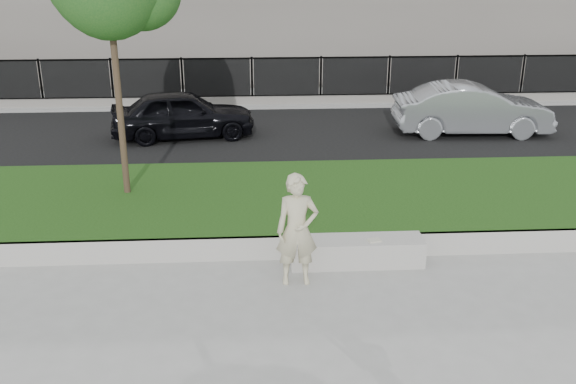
{
  "coord_description": "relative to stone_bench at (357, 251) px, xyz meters",
  "views": [
    {
      "loc": [
        -0.65,
        -8.38,
        4.71
      ],
      "look_at": [
        -0.09,
        1.2,
        1.1
      ],
      "focal_mm": 40.0,
      "sensor_mm": 36.0,
      "label": 1
    }
  ],
  "objects": [
    {
      "name": "grass_kerb",
      "position": [
        -0.99,
        0.24,
        -0.02
      ],
      "size": [
        34.0,
        0.08,
        0.4
      ],
      "primitive_type": "cube",
      "color": "#ADABA2",
      "rests_on": "ground"
    },
    {
      "name": "street",
      "position": [
        -0.99,
        7.7,
        -0.2
      ],
      "size": [
        34.0,
        7.0,
        0.04
      ],
      "primitive_type": "cube",
      "color": "black",
      "rests_on": "ground"
    },
    {
      "name": "car_dark",
      "position": [
        -3.45,
        7.59,
        0.46
      ],
      "size": [
        3.93,
        2.06,
        1.28
      ],
      "primitive_type": "imported",
      "rotation": [
        0.0,
        0.0,
        1.72
      ],
      "color": "black",
      "rests_on": "street"
    },
    {
      "name": "stone_bench",
      "position": [
        0.0,
        0.0,
        0.0
      ],
      "size": [
        2.12,
        0.53,
        0.43
      ],
      "primitive_type": "cube",
      "color": "#ADABA2",
      "rests_on": "ground"
    },
    {
      "name": "far_pavement",
      "position": [
        -0.99,
        12.2,
        -0.16
      ],
      "size": [
        34.0,
        3.0,
        0.12
      ],
      "primitive_type": "cube",
      "color": "gray",
      "rests_on": "ground"
    },
    {
      "name": "iron_fence",
      "position": [
        -0.99,
        11.2,
        0.33
      ],
      "size": [
        32.0,
        0.3,
        1.5
      ],
      "color": "slate",
      "rests_on": "far_pavement"
    },
    {
      "name": "man",
      "position": [
        -1.0,
        -0.55,
        0.64
      ],
      "size": [
        0.64,
        0.43,
        1.72
      ],
      "primitive_type": "imported",
      "rotation": [
        0.0,
        0.0,
        0.02
      ],
      "color": "beige",
      "rests_on": "ground"
    },
    {
      "name": "ground",
      "position": [
        -0.99,
        -0.8,
        -0.22
      ],
      "size": [
        90.0,
        90.0,
        0.0
      ],
      "primitive_type": "plane",
      "color": "gray",
      "rests_on": "ground"
    },
    {
      "name": "car_silver",
      "position": [
        4.32,
        7.49,
        0.51
      ],
      "size": [
        4.21,
        1.63,
        1.37
      ],
      "primitive_type": "imported",
      "rotation": [
        0.0,
        0.0,
        1.53
      ],
      "color": "#95989D",
      "rests_on": "street"
    },
    {
      "name": "book",
      "position": [
        0.26,
        -0.09,
        0.23
      ],
      "size": [
        0.23,
        0.19,
        0.02
      ],
      "primitive_type": "cube",
      "rotation": [
        0.0,
        0.0,
        0.27
      ],
      "color": "beige",
      "rests_on": "stone_bench"
    },
    {
      "name": "grass_bank",
      "position": [
        -0.99,
        2.2,
        -0.02
      ],
      "size": [
        34.0,
        4.0,
        0.4
      ],
      "primitive_type": "cube",
      "color": "#12330C",
      "rests_on": "ground"
    }
  ]
}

